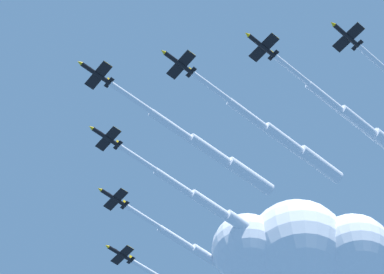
{
  "coord_description": "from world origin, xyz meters",
  "views": [
    {
      "loc": [
        0.09,
        99.17,
        33.85
      ],
      "look_at": [
        0.0,
        0.0,
        187.35
      ],
      "focal_mm": 64.77,
      "sensor_mm": 36.0,
      "label": 1
    }
  ],
  "objects_px": {
    "jet_starboard_mid": "(212,259)",
    "jet_port_inner": "(286,141)",
    "jet_port_mid": "(361,124)",
    "jet_starboard_inner": "(213,206)",
    "jet_lead": "(213,153)"
  },
  "relations": [
    {
      "from": "jet_starboard_mid",
      "to": "jet_port_inner",
      "type": "bearing_deg",
      "value": 112.72
    },
    {
      "from": "jet_starboard_inner",
      "to": "jet_starboard_mid",
      "type": "height_order",
      "value": "jet_starboard_mid"
    },
    {
      "from": "jet_starboard_inner",
      "to": "jet_starboard_mid",
      "type": "distance_m",
      "value": 20.46
    },
    {
      "from": "jet_lead",
      "to": "jet_port_mid",
      "type": "height_order",
      "value": "jet_port_mid"
    },
    {
      "from": "jet_lead",
      "to": "jet_port_mid",
      "type": "relative_size",
      "value": 1.06
    },
    {
      "from": "jet_lead",
      "to": "jet_starboard_mid",
      "type": "distance_m",
      "value": 41.17
    },
    {
      "from": "jet_port_mid",
      "to": "jet_port_inner",
      "type": "bearing_deg",
      "value": -8.98
    },
    {
      "from": "jet_port_inner",
      "to": "jet_starboard_mid",
      "type": "bearing_deg",
      "value": -67.28
    },
    {
      "from": "jet_port_inner",
      "to": "jet_lead",
      "type": "bearing_deg",
      "value": -10.96
    },
    {
      "from": "jet_port_inner",
      "to": "jet_starboard_mid",
      "type": "relative_size",
      "value": 1.0
    },
    {
      "from": "jet_port_inner",
      "to": "jet_port_mid",
      "type": "xyz_separation_m",
      "value": [
        -19.82,
        3.13,
        3.58
      ]
    },
    {
      "from": "jet_starboard_inner",
      "to": "jet_port_mid",
      "type": "relative_size",
      "value": 1.05
    },
    {
      "from": "jet_starboard_mid",
      "to": "jet_lead",
      "type": "bearing_deg",
      "value": 89.51
    },
    {
      "from": "jet_port_inner",
      "to": "jet_starboard_inner",
      "type": "relative_size",
      "value": 0.97
    },
    {
      "from": "jet_port_mid",
      "to": "jet_starboard_inner",
      "type": "bearing_deg",
      "value": -35.35
    }
  ]
}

